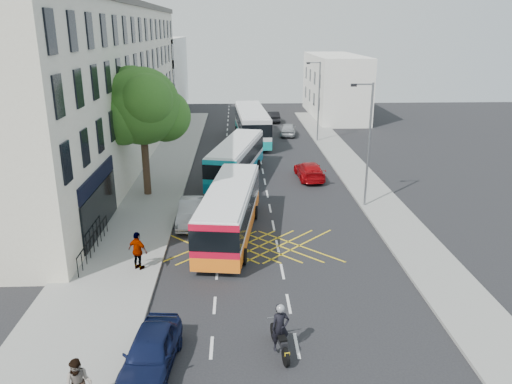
{
  "coord_description": "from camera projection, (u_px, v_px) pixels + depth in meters",
  "views": [
    {
      "loc": [
        -2.18,
        -18.9,
        11.37
      ],
      "look_at": [
        -1.06,
        8.83,
        2.2
      ],
      "focal_mm": 35.0,
      "sensor_mm": 36.0,
      "label": 1
    }
  ],
  "objects": [
    {
      "name": "pavement_right",
      "position": [
        371.0,
        192.0,
        36.08
      ],
      "size": [
        3.0,
        70.0,
        0.15
      ],
      "primitive_type": "cube",
      "color": "gray",
      "rests_on": "ground"
    },
    {
      "name": "lamp_far",
      "position": [
        318.0,
        97.0,
        50.73
      ],
      "size": [
        1.45,
        0.15,
        8.0
      ],
      "color": "slate",
      "rests_on": "pavement_right"
    },
    {
      "name": "bus_far",
      "position": [
        252.0,
        124.0,
        51.89
      ],
      "size": [
        3.5,
        12.28,
        3.42
      ],
      "rotation": [
        0.0,
        0.0,
        0.05
      ],
      "color": "silver",
      "rests_on": "ground"
    },
    {
      "name": "street_tree",
      "position": [
        142.0,
        107.0,
        33.48
      ],
      "size": [
        6.3,
        5.7,
        8.8
      ],
      "color": "#382619",
      "rests_on": "pavement_left"
    },
    {
      "name": "terrace_far",
      "position": [
        153.0,
        74.0,
        71.65
      ],
      "size": [
        8.0,
        20.0,
        10.0
      ],
      "primitive_type": "cube",
      "color": "silver",
      "rests_on": "ground"
    },
    {
      "name": "parked_car_silver",
      "position": [
        192.0,
        212.0,
        30.23
      ],
      "size": [
        1.63,
        4.47,
        1.46
      ],
      "primitive_type": "imported",
      "rotation": [
        0.0,
        0.0,
        -0.02
      ],
      "color": "#9A9DA1",
      "rests_on": "ground"
    },
    {
      "name": "red_hatchback",
      "position": [
        309.0,
        171.0,
        39.21
      ],
      "size": [
        2.14,
        4.74,
        1.35
      ],
      "primitive_type": "imported",
      "rotation": [
        0.0,
        0.0,
        3.2
      ],
      "color": "#A6070C",
      "rests_on": "ground"
    },
    {
      "name": "pedestrian_far",
      "position": [
        138.0,
        251.0,
        24.09
      ],
      "size": [
        1.21,
        0.98,
        1.92
      ],
      "primitive_type": "imported",
      "rotation": [
        0.0,
        0.0,
        2.61
      ],
      "color": "gray",
      "rests_on": "pavement_left"
    },
    {
      "name": "bus_mid",
      "position": [
        236.0,
        159.0,
        38.99
      ],
      "size": [
        4.71,
        10.8,
        2.96
      ],
      "rotation": [
        0.0,
        0.0,
        -0.22
      ],
      "color": "silver",
      "rests_on": "ground"
    },
    {
      "name": "distant_car_dark",
      "position": [
        273.0,
        116.0,
        63.07
      ],
      "size": [
        1.62,
        4.21,
        1.37
      ],
      "primitive_type": "imported",
      "rotation": [
        0.0,
        0.0,
        3.18
      ],
      "color": "black",
      "rests_on": "ground"
    },
    {
      "name": "motorbike",
      "position": [
        280.0,
        330.0,
        18.06
      ],
      "size": [
        0.8,
        2.24,
        2.0
      ],
      "rotation": [
        0.0,
        0.0,
        0.19
      ],
      "color": "black",
      "rests_on": "ground"
    },
    {
      "name": "ground",
      "position": [
        289.0,
        304.0,
        21.58
      ],
      "size": [
        120.0,
        120.0,
        0.0
      ],
      "primitive_type": "plane",
      "color": "black",
      "rests_on": "ground"
    },
    {
      "name": "railings",
      "position": [
        93.0,
        242.0,
        26.01
      ],
      "size": [
        0.08,
        5.6,
        1.14
      ],
      "primitive_type": null,
      "color": "black",
      "rests_on": "pavement_left"
    },
    {
      "name": "terrace_main",
      "position": [
        96.0,
        85.0,
        42.16
      ],
      "size": [
        8.3,
        45.0,
        13.5
      ],
      "color": "beige",
      "rests_on": "ground"
    },
    {
      "name": "parked_car_blue",
      "position": [
        151.0,
        352.0,
        17.25
      ],
      "size": [
        2.04,
        4.27,
        1.41
      ],
      "primitive_type": "imported",
      "rotation": [
        0.0,
        0.0,
        -0.09
      ],
      "color": "#0D1436",
      "rests_on": "ground"
    },
    {
      "name": "pedestrian_near",
      "position": [
        79.0,
        384.0,
        15.22
      ],
      "size": [
        0.84,
        0.66,
        1.73
      ],
      "primitive_type": "imported",
      "rotation": [
        0.0,
        0.0,
        0.0
      ],
      "color": "gray",
      "rests_on": "pavement_left"
    },
    {
      "name": "lamp_near",
      "position": [
        368.0,
        139.0,
        31.76
      ],
      "size": [
        1.45,
        0.15,
        8.0
      ],
      "color": "slate",
      "rests_on": "pavement_right"
    },
    {
      "name": "bus_near",
      "position": [
        230.0,
        211.0,
        28.07
      ],
      "size": [
        3.75,
        10.63,
        2.92
      ],
      "rotation": [
        0.0,
        0.0,
        -0.13
      ],
      "color": "silver",
      "rests_on": "ground"
    },
    {
      "name": "pavement_left",
      "position": [
        148.0,
        194.0,
        35.46
      ],
      "size": [
        5.0,
        70.0,
        0.15
      ],
      "primitive_type": "cube",
      "color": "gray",
      "rests_on": "ground"
    },
    {
      "name": "distant_car_silver",
      "position": [
        288.0,
        129.0,
        55.01
      ],
      "size": [
        2.09,
        4.24,
        1.39
      ],
      "primitive_type": "imported",
      "rotation": [
        0.0,
        0.0,
        3.03
      ],
      "color": "#9DA0A4",
      "rests_on": "ground"
    },
    {
      "name": "building_right",
      "position": [
        335.0,
        86.0,
        66.29
      ],
      "size": [
        6.0,
        18.0,
        8.0
      ],
      "primitive_type": "cube",
      "color": "silver",
      "rests_on": "ground"
    },
    {
      "name": "distant_car_grey",
      "position": [
        253.0,
        117.0,
        63.28
      ],
      "size": [
        2.65,
        4.74,
        1.25
      ],
      "primitive_type": "imported",
      "rotation": [
        0.0,
        0.0,
        -0.13
      ],
      "color": "#3D4044",
      "rests_on": "ground"
    }
  ]
}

